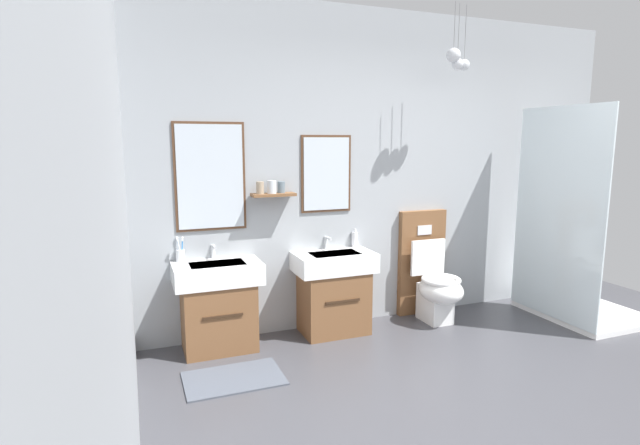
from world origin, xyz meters
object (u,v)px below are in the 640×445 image
object	(u,v)px
vanity_sink_right	(333,290)
shower_tray	(574,274)
toilet	(431,279)
soap_dispenser	(355,239)
vanity_sink_left	(218,303)
toothbrush_cup	(180,255)

from	to	relation	value
vanity_sink_right	shower_tray	size ratio (longest dim) A/B	0.36
toilet	soap_dispenser	bearing A→B (deg)	166.39
vanity_sink_right	soap_dispenser	xyz separation A→B (m)	(0.27, 0.15, 0.40)
shower_tray	vanity_sink_left	bearing A→B (deg)	171.34
vanity_sink_right	toilet	world-z (taller)	toilet
toilet	toothbrush_cup	size ratio (longest dim) A/B	5.01
vanity_sink_right	toilet	bearing A→B (deg)	-1.50
toilet	toothbrush_cup	world-z (taller)	toilet
vanity_sink_right	soap_dispenser	bearing A→B (deg)	28.43
vanity_sink_right	toothbrush_cup	world-z (taller)	toothbrush_cup
soap_dispenser	toothbrush_cup	bearing A→B (deg)	-179.61
vanity_sink_left	toothbrush_cup	distance (m)	0.49
vanity_sink_left	toothbrush_cup	size ratio (longest dim) A/B	3.54
toilet	shower_tray	distance (m)	1.34
vanity_sink_left	toothbrush_cup	world-z (taller)	toothbrush_cup
vanity_sink_left	shower_tray	world-z (taller)	shower_tray
vanity_sink_left	toilet	bearing A→B (deg)	-0.75
vanity_sink_left	toilet	distance (m)	1.96
vanity_sink_left	shower_tray	bearing A→B (deg)	-8.66
toilet	shower_tray	xyz separation A→B (m)	(1.25, -0.46, 0.05)
toothbrush_cup	toilet	bearing A→B (deg)	-4.13
shower_tray	toothbrush_cup	bearing A→B (deg)	169.80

